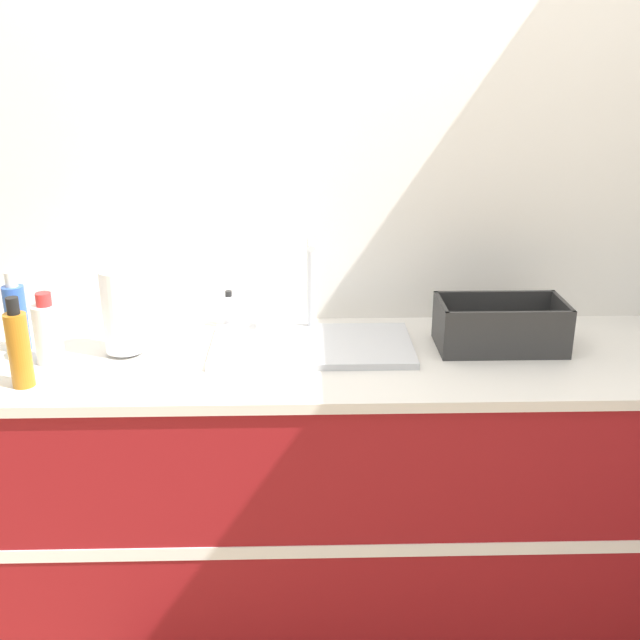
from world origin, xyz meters
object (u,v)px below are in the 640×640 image
object	(u,v)px
bottle_amber	(19,348)
bottle_blue	(16,316)
dish_rack	(500,330)
sink	(312,342)
soap_dispenser	(229,311)
paper_towel_roll	(122,312)
bottle_white_spray	(48,332)

from	to	relation	value
bottle_amber	bottle_blue	xyz separation A→B (m)	(-0.10, 0.25, -0.00)
dish_rack	bottle_blue	xyz separation A→B (m)	(-1.43, 0.02, 0.05)
sink	soap_dispenser	size ratio (longest dim) A/B	4.96
paper_towel_roll	bottle_blue	bearing A→B (deg)	173.93
paper_towel_roll	soap_dispenser	world-z (taller)	paper_towel_roll
sink	bottle_white_spray	distance (m)	0.76
bottle_white_spray	soap_dispenser	size ratio (longest dim) A/B	1.72
paper_towel_roll	soap_dispenser	size ratio (longest dim) A/B	2.11
paper_towel_roll	bottle_white_spray	size ratio (longest dim) A/B	1.23
paper_towel_roll	bottle_amber	bearing A→B (deg)	-135.51
sink	soap_dispenser	bearing A→B (deg)	144.01
paper_towel_roll	bottle_amber	size ratio (longest dim) A/B	1.03
sink	paper_towel_roll	xyz separation A→B (m)	(-0.55, -0.02, 0.11)
paper_towel_roll	soap_dispenser	distance (m)	0.37
dish_rack	soap_dispenser	xyz separation A→B (m)	(-0.82, 0.20, -0.00)
bottle_amber	soap_dispenser	xyz separation A→B (m)	(0.51, 0.43, -0.06)
bottle_white_spray	bottle_amber	bearing A→B (deg)	-98.17
sink	bottle_blue	distance (m)	0.87
bottle_amber	bottle_blue	size ratio (longest dim) A/B	1.03
dish_rack	bottle_amber	xyz separation A→B (m)	(-1.33, -0.23, 0.05)
dish_rack	bottle_amber	size ratio (longest dim) A/B	1.51
dish_rack	bottle_blue	distance (m)	1.43
bottle_amber	bottle_white_spray	distance (m)	0.16
bottle_blue	bottle_white_spray	bearing A→B (deg)	-37.87
bottle_amber	bottle_white_spray	xyz separation A→B (m)	(0.02, 0.16, -0.02)
sink	bottle_white_spray	size ratio (longest dim) A/B	2.88
bottle_amber	bottle_white_spray	bearing A→B (deg)	81.83
paper_towel_roll	dish_rack	world-z (taller)	paper_towel_roll
dish_rack	soap_dispenser	size ratio (longest dim) A/B	3.10
sink	bottle_amber	bearing A→B (deg)	-162.55
bottle_white_spray	bottle_blue	xyz separation A→B (m)	(-0.12, 0.09, 0.02)
paper_towel_roll	bottle_white_spray	xyz separation A→B (m)	(-0.20, -0.06, -0.04)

